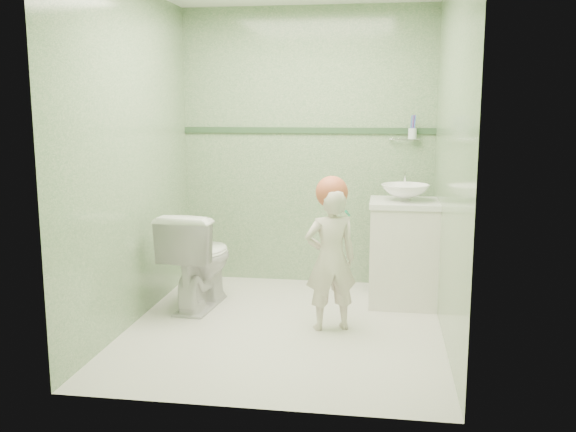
# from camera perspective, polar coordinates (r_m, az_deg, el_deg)

# --- Properties ---
(ground) EXTENTS (2.50, 2.50, 0.00)m
(ground) POSITION_cam_1_polar(r_m,az_deg,el_deg) (4.59, -0.29, -9.96)
(ground) COLOR silver
(ground) RESTS_ON ground
(room_shell) EXTENTS (2.50, 2.54, 2.40)m
(room_shell) POSITION_cam_1_polar(r_m,az_deg,el_deg) (4.33, -0.30, 5.14)
(room_shell) COLOR gray
(room_shell) RESTS_ON ground
(trim_stripe) EXTENTS (2.20, 0.02, 0.05)m
(trim_stripe) POSITION_cam_1_polar(r_m,az_deg,el_deg) (5.55, 1.71, 7.72)
(trim_stripe) COLOR #325133
(trim_stripe) RESTS_ON room_shell
(vanity) EXTENTS (0.52, 0.50, 0.80)m
(vanity) POSITION_cam_1_polar(r_m,az_deg,el_deg) (5.10, 10.33, -3.41)
(vanity) COLOR white
(vanity) RESTS_ON ground
(counter) EXTENTS (0.54, 0.52, 0.04)m
(counter) POSITION_cam_1_polar(r_m,az_deg,el_deg) (5.02, 10.48, 1.15)
(counter) COLOR white
(counter) RESTS_ON vanity
(basin) EXTENTS (0.37, 0.37, 0.13)m
(basin) POSITION_cam_1_polar(r_m,az_deg,el_deg) (5.01, 10.51, 2.10)
(basin) COLOR white
(basin) RESTS_ON counter
(faucet) EXTENTS (0.03, 0.13, 0.18)m
(faucet) POSITION_cam_1_polar(r_m,az_deg,el_deg) (5.19, 10.47, 3.24)
(faucet) COLOR silver
(faucet) RESTS_ON counter
(cup_holder) EXTENTS (0.26, 0.07, 0.21)m
(cup_holder) POSITION_cam_1_polar(r_m,az_deg,el_deg) (5.46, 11.07, 7.32)
(cup_holder) COLOR silver
(cup_holder) RESTS_ON room_shell
(toilet) EXTENTS (0.49, 0.78, 0.76)m
(toilet) POSITION_cam_1_polar(r_m,az_deg,el_deg) (4.99, -8.04, -3.84)
(toilet) COLOR white
(toilet) RESTS_ON ground
(toddler) EXTENTS (0.43, 0.35, 1.01)m
(toddler) POSITION_cam_1_polar(r_m,az_deg,el_deg) (4.42, 3.87, -3.92)
(toddler) COLOR beige
(toddler) RESTS_ON ground
(hair_cap) EXTENTS (0.22, 0.22, 0.22)m
(hair_cap) POSITION_cam_1_polar(r_m,az_deg,el_deg) (4.36, 3.97, 2.16)
(hair_cap) COLOR #BD5738
(hair_cap) RESTS_ON toddler
(teal_toothbrush) EXTENTS (0.10, 0.14, 0.08)m
(teal_toothbrush) POSITION_cam_1_polar(r_m,az_deg,el_deg) (4.25, 5.29, 0.30)
(teal_toothbrush) COLOR #0F9A67
(teal_toothbrush) RESTS_ON toddler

